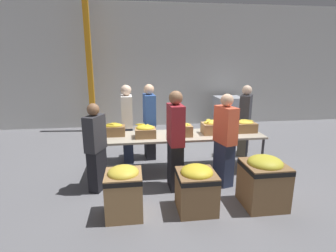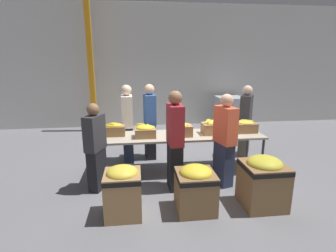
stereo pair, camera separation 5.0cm
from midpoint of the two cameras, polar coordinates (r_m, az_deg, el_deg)
ground_plane at (r=5.53m, az=2.37°, el=-9.57°), size 30.00×30.00×0.00m
wall_back at (r=8.98m, az=-1.96°, el=12.80°), size 16.00×0.08×4.00m
sorting_table at (r=5.27m, az=2.45°, el=-2.33°), size 3.31×0.83×0.77m
banana_box_0 at (r=5.27m, az=-11.97°, el=-0.74°), size 0.43×0.27×0.27m
banana_box_1 at (r=5.08m, az=-5.25°, el=-1.09°), size 0.40×0.33×0.26m
banana_box_2 at (r=5.14m, az=2.61°, el=-0.74°), size 0.41×0.29×0.27m
banana_box_3 at (r=5.37m, az=9.67°, el=-0.13°), size 0.47×0.34×0.30m
banana_box_4 at (r=5.65m, az=16.14°, el=0.04°), size 0.44×0.33×0.26m
volunteer_0 at (r=5.96m, az=-4.29°, el=0.81°), size 0.27×0.48×1.71m
volunteer_1 at (r=4.66m, az=-15.72°, el=-4.67°), size 0.35×0.46×1.54m
volunteer_2 at (r=5.80m, az=-9.10°, el=0.32°), size 0.25×0.47×1.72m
volunteer_3 at (r=4.50m, az=1.30°, el=-3.43°), size 0.25×0.48×1.74m
volunteer_4 at (r=6.40m, az=16.15°, el=1.03°), size 0.43×0.50×1.67m
volunteer_5 at (r=4.77m, az=11.96°, el=-3.17°), size 0.33×0.49×1.67m
donation_bin_0 at (r=3.95m, az=-9.93°, el=-13.53°), size 0.53×0.53×0.77m
donation_bin_1 at (r=4.05m, az=5.84°, el=-13.04°), size 0.57×0.57×0.72m
donation_bin_2 at (r=4.38m, az=19.77°, el=-10.93°), size 0.62×0.62×0.82m
support_pillar at (r=8.49m, az=-16.85°, el=12.13°), size 0.16×0.16×4.00m
pallet_stack_0 at (r=8.96m, az=12.80°, el=2.84°), size 0.93×0.93×1.04m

